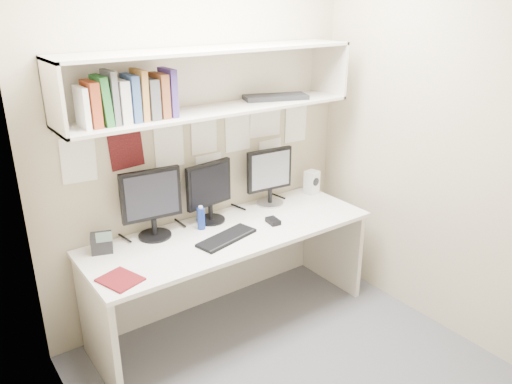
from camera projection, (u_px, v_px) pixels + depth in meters
floor at (288, 369)px, 3.17m from camera, size 2.40×2.00×0.01m
wall_back at (201, 138)px, 3.46m from camera, size 2.40×0.02×2.60m
wall_front at (458, 247)px, 1.95m from camera, size 2.40×0.02×2.60m
wall_left at (69, 234)px, 2.05m from camera, size 0.02×2.00×2.60m
wall_right at (431, 142)px, 3.36m from camera, size 0.02×2.00×2.60m
desk at (231, 276)px, 3.53m from camera, size 2.00×0.70×0.73m
overhead_hutch at (210, 79)px, 3.20m from camera, size 2.00×0.38×0.40m
pinned_papers at (202, 145)px, 3.47m from camera, size 1.92×0.01×0.48m
monitor_left at (152, 201)px, 3.22m from camera, size 0.40×0.22×0.46m
monitor_center at (209, 189)px, 3.47m from camera, size 0.37×0.20×0.43m
monitor_right at (270, 174)px, 3.75m from camera, size 0.37×0.21×0.43m
keyboard at (227, 238)px, 3.27m from camera, size 0.45×0.25×0.02m
mouse at (273, 221)px, 3.50m from camera, size 0.08×0.12×0.03m
speaker at (312, 182)px, 4.01m from camera, size 0.11×0.11×0.19m
blue_bottle at (201, 218)px, 3.39m from camera, size 0.05×0.05×0.17m
maroon_notebook at (120, 280)px, 2.79m from camera, size 0.25×0.27×0.01m
desk_phone at (102, 243)px, 3.09m from camera, size 0.16×0.15×0.15m
book_stack at (128, 99)px, 2.85m from camera, size 0.56×0.18×0.30m
hutch_tray at (276, 97)px, 3.51m from camera, size 0.48×0.31×0.03m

